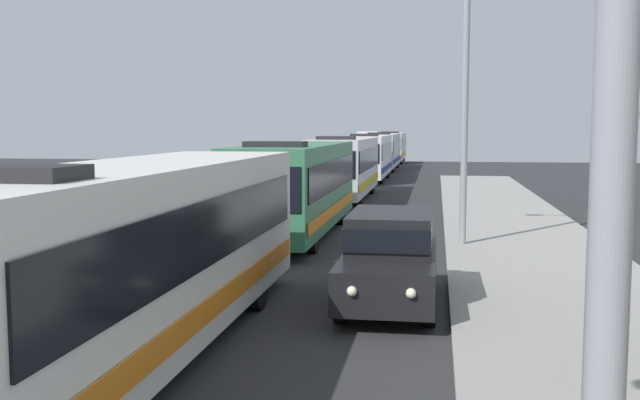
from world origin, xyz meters
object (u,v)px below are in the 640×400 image
object	(u,v)px
bus_second_in_line	(297,185)
white_suv	(390,255)
streetlamp_mid	(466,61)
bus_middle	(345,165)
bus_fourth_in_line	(369,156)
box_truck_oncoming	(369,144)
bus_tail_end	(392,146)
bus_lead	(136,251)
bus_rear	(382,150)

from	to	relation	value
bus_second_in_line	white_suv	bearing A→B (deg)	-68.02
bus_second_in_line	streetlamp_mid	size ratio (longest dim) A/B	1.22
bus_middle	bus_fourth_in_line	bearing A→B (deg)	90.00
bus_middle	streetlamp_mid	distance (m)	16.12
box_truck_oncoming	bus_tail_end	bearing A→B (deg)	-71.25
bus_tail_end	streetlamp_mid	bearing A→B (deg)	-84.28
bus_lead	bus_tail_end	distance (m)	65.20
bus_lead	box_truck_oncoming	distance (m)	75.00
bus_rear	bus_fourth_in_line	bearing A→B (deg)	-90.00
bus_middle	bus_rear	bearing A→B (deg)	90.00
bus_lead	bus_middle	bearing A→B (deg)	90.00
bus_second_in_line	box_truck_oncoming	distance (m)	61.79
white_suv	streetlamp_mid	world-z (taller)	streetlamp_mid
bus_tail_end	streetlamp_mid	distance (m)	54.26
bus_second_in_line	streetlamp_mid	bearing A→B (deg)	-19.16
bus_tail_end	white_suv	bearing A→B (deg)	-86.54
bus_middle	streetlamp_mid	world-z (taller)	streetlamp_mid
bus_lead	bus_tail_end	bearing A→B (deg)	90.00
bus_rear	streetlamp_mid	xyz separation A→B (m)	(5.40, -40.36, 3.84)
bus_second_in_line	box_truck_oncoming	world-z (taller)	bus_second_in_line
bus_lead	bus_second_in_line	xyz separation A→B (m)	(-0.00, 13.22, -0.00)
bus_fourth_in_line	white_suv	bearing A→B (deg)	-83.99
streetlamp_mid	white_suv	bearing A→B (deg)	-103.13
bus_fourth_in_line	streetlamp_mid	xyz separation A→B (m)	(5.40, -27.85, 3.84)
bus_lead	bus_tail_end	world-z (taller)	same
bus_lead	bus_fourth_in_line	world-z (taller)	same
white_suv	bus_fourth_in_line	bearing A→B (deg)	96.01
bus_fourth_in_line	bus_tail_end	xyz separation A→B (m)	(0.00, 26.00, 0.00)
bus_rear	white_suv	world-z (taller)	bus_rear
bus_second_in_line	bus_middle	xyz separation A→B (m)	(0.00, 12.82, 0.00)
bus_fourth_in_line	streetlamp_mid	bearing A→B (deg)	-79.03
bus_middle	bus_rear	xyz separation A→B (m)	(0.00, 25.67, 0.00)
white_suv	box_truck_oncoming	size ratio (longest dim) A/B	0.60
bus_tail_end	streetlamp_mid	xyz separation A→B (m)	(5.40, -53.85, 3.84)
streetlamp_mid	bus_tail_end	bearing A→B (deg)	95.72
box_truck_oncoming	bus_lead	bearing A→B (deg)	-87.48
bus_lead	bus_tail_end	size ratio (longest dim) A/B	1.10
white_suv	streetlamp_mid	bearing A→B (deg)	76.87
white_suv	bus_rear	bearing A→B (deg)	94.44
bus_second_in_line	bus_fourth_in_line	world-z (taller)	same
bus_middle	white_suv	distance (m)	22.31
streetlamp_mid	bus_second_in_line	bearing A→B (deg)	160.84
bus_second_in_line	bus_tail_end	bearing A→B (deg)	90.00
bus_lead	bus_rear	size ratio (longest dim) A/B	0.96
bus_lead	streetlamp_mid	size ratio (longest dim) A/B	1.33
bus_lead	bus_fourth_in_line	xyz separation A→B (m)	(-0.00, 39.20, -0.00)
bus_fourth_in_line	streetlamp_mid	size ratio (longest dim) A/B	1.18
white_suv	box_truck_oncoming	distance (m)	71.22
box_truck_oncoming	bus_second_in_line	bearing A→B (deg)	-86.94
box_truck_oncoming	bus_rear	bearing A→B (deg)	-81.91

